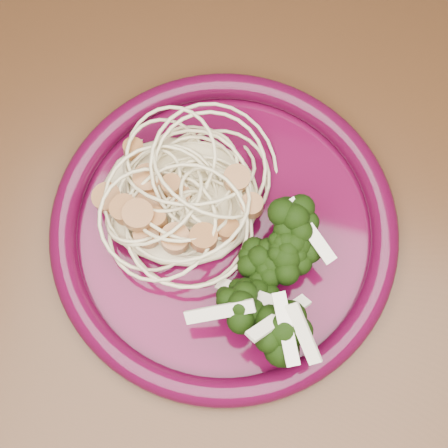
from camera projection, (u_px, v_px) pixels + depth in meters
name	position (u px, v px, depth m)	size (l,w,h in m)	color
dining_table	(176.00, 295.00, 0.59)	(1.20, 0.80, 0.75)	#472814
dinner_plate	(224.00, 228.00, 0.50)	(0.35, 0.35, 0.02)	#430621
spaghetti_pile	(178.00, 196.00, 0.49)	(0.13, 0.11, 0.03)	beige
scallop_cluster	(175.00, 179.00, 0.46)	(0.12, 0.12, 0.04)	#A36A37
broccoli_pile	(283.00, 256.00, 0.47)	(0.08, 0.13, 0.04)	black
onion_garnish	(286.00, 246.00, 0.44)	(0.06, 0.08, 0.05)	#EDE5C7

